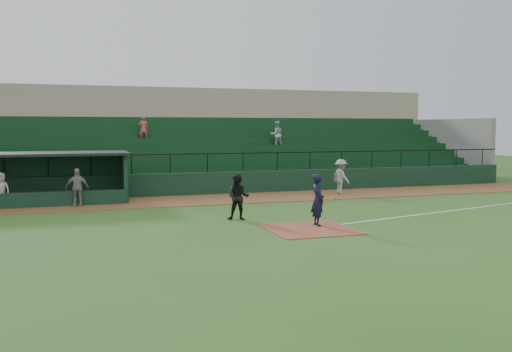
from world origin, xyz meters
name	(u,v)px	position (x,y,z in m)	size (l,w,h in m)	color
ground	(299,225)	(0.00, 0.00, 0.00)	(90.00, 90.00, 0.00)	#2D551B
warning_track	(237,198)	(0.00, 8.00, 0.01)	(40.00, 4.00, 0.03)	brown
home_plate_dirt	(310,229)	(0.00, -1.00, 0.01)	(3.00, 3.00, 0.03)	brown
foul_line	(457,210)	(8.00, 1.20, 0.01)	(18.00, 0.09, 0.01)	white
stadium_structure	(200,147)	(0.00, 16.46, 2.30)	(38.00, 13.08, 6.40)	black
dugout	(31,175)	(-9.75, 9.56, 1.33)	(8.90, 3.20, 2.42)	black
batter_at_plate	(318,200)	(0.53, -0.49, 0.96)	(1.05, 0.73, 1.92)	black
umpire	(238,197)	(-1.82, 1.74, 0.90)	(0.87, 0.68, 1.79)	black
runner	(341,177)	(5.77, 7.86, 0.97)	(1.21, 0.70, 1.87)	gray
dugout_player_a	(77,187)	(-7.71, 7.55, 0.89)	(1.01, 0.42, 1.72)	gray
dugout_player_b	(1,190)	(-10.91, 8.00, 0.83)	(0.78, 0.51, 1.60)	#A59F9A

